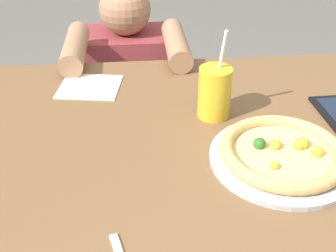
{
  "coord_description": "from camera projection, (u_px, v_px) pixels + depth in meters",
  "views": [
    {
      "loc": [
        -0.13,
        -0.74,
        1.28
      ],
      "look_at": [
        -0.06,
        0.03,
        0.78
      ],
      "focal_mm": 44.99,
      "sensor_mm": 36.0,
      "label": 1
    }
  ],
  "objects": [
    {
      "name": "dining_table",
      "position": [
        195.0,
        182.0,
        0.97
      ],
      "size": [
        1.27,
        0.9,
        0.75
      ],
      "color": "brown",
      "rests_on": "ground"
    },
    {
      "name": "pizza_near",
      "position": [
        282.0,
        154.0,
        0.86
      ],
      "size": [
        0.3,
        0.3,
        0.04
      ],
      "color": "#B7B7BC",
      "rests_on": "dining_table"
    },
    {
      "name": "drink_cup_colored",
      "position": [
        215.0,
        92.0,
        0.98
      ],
      "size": [
        0.08,
        0.08,
        0.22
      ],
      "color": "gold",
      "rests_on": "dining_table"
    },
    {
      "name": "paper_napkin",
      "position": [
        90.0,
        87.0,
        1.14
      ],
      "size": [
        0.18,
        0.17,
        0.0
      ],
      "primitive_type": "cube",
      "rotation": [
        0.0,
        0.0,
        -0.16
      ],
      "color": "white",
      "rests_on": "dining_table"
    },
    {
      "name": "diner_seated",
      "position": [
        131.0,
        109.0,
        1.67
      ],
      "size": [
        0.38,
        0.51,
        0.92
      ],
      "color": "#333847",
      "rests_on": "ground"
    }
  ]
}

